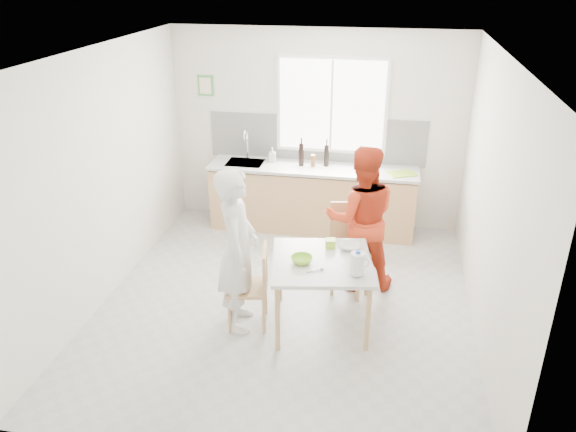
% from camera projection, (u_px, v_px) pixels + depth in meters
% --- Properties ---
extents(ground, '(4.50, 4.50, 0.00)m').
position_uv_depth(ground, '(286.00, 303.00, 6.24)').
color(ground, '#B7B7B2').
rests_on(ground, ground).
extents(room_shell, '(4.50, 4.50, 4.50)m').
position_uv_depth(room_shell, '(286.00, 163.00, 5.55)').
color(room_shell, silver).
rests_on(room_shell, ground).
extents(window, '(1.50, 0.06, 1.30)m').
position_uv_depth(window, '(332.00, 106.00, 7.49)').
color(window, white).
rests_on(window, room_shell).
extents(backsplash, '(3.00, 0.02, 0.65)m').
position_uv_depth(backsplash, '(316.00, 139.00, 7.73)').
color(backsplash, white).
rests_on(backsplash, room_shell).
extents(picture_frame, '(0.22, 0.03, 0.28)m').
position_uv_depth(picture_frame, '(206.00, 86.00, 7.70)').
color(picture_frame, '#469A49').
rests_on(picture_frame, room_shell).
extents(kitchen_counter, '(2.84, 0.64, 1.37)m').
position_uv_depth(kitchen_counter, '(312.00, 201.00, 7.81)').
color(kitchen_counter, tan).
rests_on(kitchen_counter, ground).
extents(dining_table, '(1.14, 1.14, 0.76)m').
position_uv_depth(dining_table, '(322.00, 267.00, 5.61)').
color(dining_table, silver).
rests_on(dining_table, ground).
extents(chair_left, '(0.47, 0.47, 0.88)m').
position_uv_depth(chair_left, '(254.00, 283.00, 5.69)').
color(chair_left, tan).
rests_on(chair_left, ground).
extents(chair_far, '(0.52, 0.52, 0.98)m').
position_uv_depth(chair_far, '(349.00, 242.00, 6.41)').
color(chair_far, tan).
rests_on(chair_far, ground).
extents(person_white, '(0.51, 0.69, 1.72)m').
position_uv_depth(person_white, '(238.00, 251.00, 5.54)').
color(person_white, silver).
rests_on(person_white, ground).
extents(person_red, '(0.92, 0.77, 1.69)m').
position_uv_depth(person_red, '(361.00, 218.00, 6.26)').
color(person_red, red).
rests_on(person_red, ground).
extents(bowl_green, '(0.24, 0.24, 0.07)m').
position_uv_depth(bowl_green, '(302.00, 260.00, 5.52)').
color(bowl_green, '#8BD330').
rests_on(bowl_green, dining_table).
extents(bowl_white, '(0.25, 0.25, 0.05)m').
position_uv_depth(bowl_white, '(350.00, 246.00, 5.79)').
color(bowl_white, white).
rests_on(bowl_white, dining_table).
extents(milk_jug, '(0.19, 0.13, 0.24)m').
position_uv_depth(milk_jug, '(358.00, 263.00, 5.26)').
color(milk_jug, white).
rests_on(milk_jug, dining_table).
extents(green_box, '(0.12, 0.12, 0.09)m').
position_uv_depth(green_box, '(330.00, 243.00, 5.81)').
color(green_box, '#93C62D').
rests_on(green_box, dining_table).
extents(spoon, '(0.14, 0.09, 0.01)m').
position_uv_depth(spoon, '(314.00, 271.00, 5.37)').
color(spoon, '#A5A5AA').
rests_on(spoon, dining_table).
extents(cutting_board, '(0.42, 0.37, 0.01)m').
position_uv_depth(cutting_board, '(402.00, 174.00, 7.34)').
color(cutting_board, '#8FBA2A').
rests_on(cutting_board, kitchen_counter).
extents(wine_bottle_a, '(0.07, 0.07, 0.32)m').
position_uv_depth(wine_bottle_a, '(301.00, 154.00, 7.58)').
color(wine_bottle_a, black).
rests_on(wine_bottle_a, kitchen_counter).
extents(wine_bottle_b, '(0.07, 0.07, 0.30)m').
position_uv_depth(wine_bottle_b, '(326.00, 155.00, 7.57)').
color(wine_bottle_b, black).
rests_on(wine_bottle_b, kitchen_counter).
extents(jar_amber, '(0.06, 0.06, 0.16)m').
position_uv_depth(jar_amber, '(313.00, 161.00, 7.59)').
color(jar_amber, brown).
rests_on(jar_amber, kitchen_counter).
extents(soap_bottle, '(0.10, 0.10, 0.20)m').
position_uv_depth(soap_bottle, '(272.00, 154.00, 7.76)').
color(soap_bottle, '#999999').
rests_on(soap_bottle, kitchen_counter).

